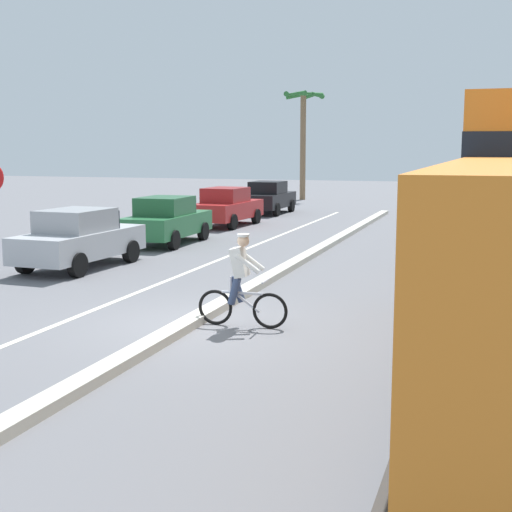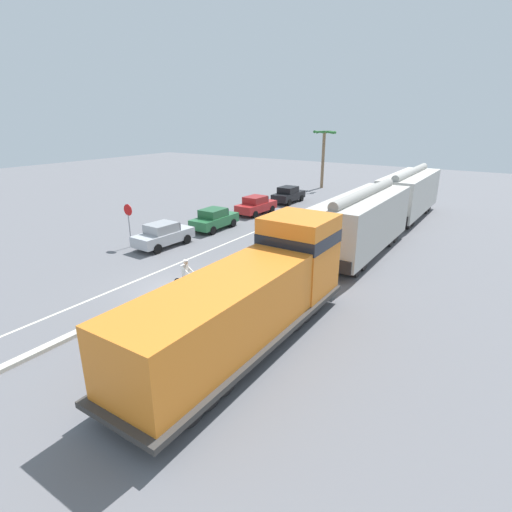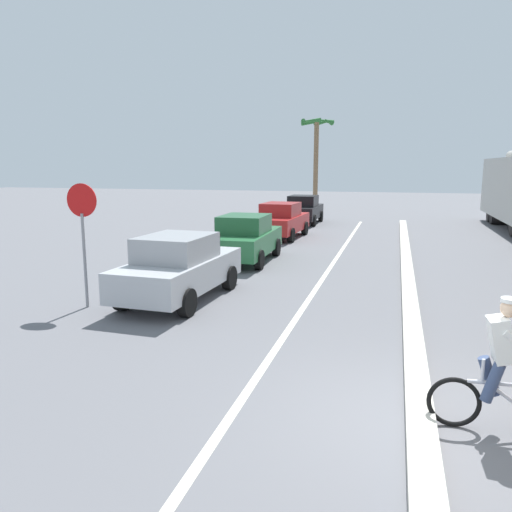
# 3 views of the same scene
# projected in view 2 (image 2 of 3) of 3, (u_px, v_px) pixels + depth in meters

# --- Properties ---
(ground_plane) EXTENTS (120.00, 120.00, 0.00)m
(ground_plane) POSITION_uv_depth(u_px,v_px,m) (173.00, 289.00, 20.14)
(ground_plane) COLOR slate
(median_curb) EXTENTS (0.36, 36.00, 0.16)m
(median_curb) POSITION_uv_depth(u_px,v_px,m) (241.00, 255.00, 24.85)
(median_curb) COLOR beige
(median_curb) RESTS_ON ground
(lane_stripe) EXTENTS (0.14, 36.00, 0.01)m
(lane_stripe) POSITION_uv_depth(u_px,v_px,m) (211.00, 250.00, 26.12)
(lane_stripe) COLOR silver
(lane_stripe) RESTS_ON ground
(locomotive) EXTENTS (3.10, 11.61, 4.20)m
(locomotive) POSITION_uv_depth(u_px,v_px,m) (254.00, 296.00, 15.09)
(locomotive) COLOR orange
(locomotive) RESTS_ON ground
(hopper_car_lead) EXTENTS (2.90, 10.60, 4.18)m
(hopper_car_lead) POSITION_uv_depth(u_px,v_px,m) (363.00, 222.00, 24.61)
(hopper_car_lead) COLOR #B2B0A8
(hopper_car_lead) RESTS_ON ground
(hopper_car_middle) EXTENTS (2.90, 10.60, 4.18)m
(hopper_car_middle) POSITION_uv_depth(u_px,v_px,m) (409.00, 194.00, 33.77)
(hopper_car_middle) COLOR #BCB9B1
(hopper_car_middle) RESTS_ON ground
(parked_car_silver) EXTENTS (1.96, 4.26, 1.62)m
(parked_car_silver) POSITION_uv_depth(u_px,v_px,m) (163.00, 235.00, 26.51)
(parked_car_silver) COLOR #B7BABF
(parked_car_silver) RESTS_ON ground
(parked_car_green) EXTENTS (1.91, 4.24, 1.62)m
(parked_car_green) POSITION_uv_depth(u_px,v_px,m) (214.00, 219.00, 30.61)
(parked_car_green) COLOR #286B3D
(parked_car_green) RESTS_ON ground
(parked_car_red) EXTENTS (1.99, 4.28, 1.62)m
(parked_car_red) POSITION_uv_depth(u_px,v_px,m) (256.00, 205.00, 35.42)
(parked_car_red) COLOR red
(parked_car_red) RESTS_ON ground
(parked_car_black) EXTENTS (1.85, 4.21, 1.62)m
(parked_car_black) POSITION_uv_depth(u_px,v_px,m) (288.00, 195.00, 40.26)
(parked_car_black) COLOR black
(parked_car_black) RESTS_ON ground
(cyclist) EXTENTS (1.71, 0.48, 1.71)m
(cyclist) POSITION_uv_depth(u_px,v_px,m) (186.00, 277.00, 19.47)
(cyclist) COLOR black
(cyclist) RESTS_ON ground
(stop_sign) EXTENTS (0.76, 0.08, 2.88)m
(stop_sign) POSITION_uv_depth(u_px,v_px,m) (129.00, 217.00, 26.09)
(stop_sign) COLOR gray
(stop_sign) RESTS_ON ground
(palm_tree_near) EXTENTS (2.68, 2.77, 6.85)m
(palm_tree_near) POSITION_uv_depth(u_px,v_px,m) (324.00, 144.00, 47.32)
(palm_tree_near) COLOR #846647
(palm_tree_near) RESTS_ON ground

